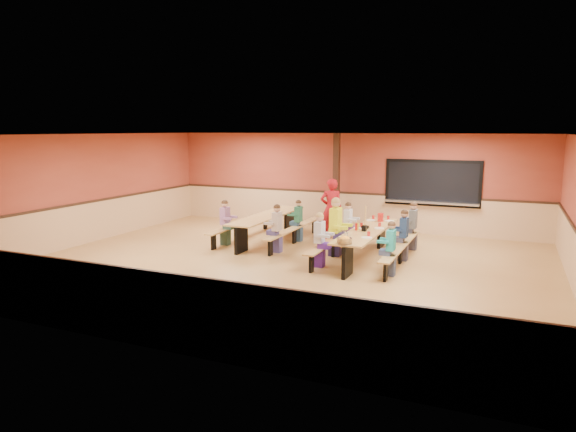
% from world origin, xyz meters
% --- Properties ---
extents(ground, '(12.00, 12.00, 0.00)m').
position_xyz_m(ground, '(0.00, 0.00, 0.00)').
color(ground, olive).
rests_on(ground, ground).
extents(room_envelope, '(12.04, 10.04, 3.02)m').
position_xyz_m(room_envelope, '(0.00, 0.00, 0.69)').
color(room_envelope, '#953C2B').
rests_on(room_envelope, ground).
extents(kitchen_pass_through, '(2.78, 0.28, 1.38)m').
position_xyz_m(kitchen_pass_through, '(2.60, 4.96, 1.49)').
color(kitchen_pass_through, black).
rests_on(kitchen_pass_through, ground).
extents(structural_post, '(0.18, 0.18, 3.00)m').
position_xyz_m(structural_post, '(-0.20, 4.40, 1.50)').
color(structural_post, black).
rests_on(structural_post, ground).
extents(cafeteria_table_main, '(1.91, 3.70, 0.74)m').
position_xyz_m(cafeteria_table_main, '(1.63, 1.20, 0.53)').
color(cafeteria_table_main, '#B68A48').
rests_on(cafeteria_table_main, ground).
extents(cafeteria_table_second, '(1.91, 3.70, 0.74)m').
position_xyz_m(cafeteria_table_second, '(-1.51, 2.21, 0.53)').
color(cafeteria_table_second, '#B68A48').
rests_on(cafeteria_table_second, ground).
extents(seated_child_white_left, '(0.39, 0.32, 1.24)m').
position_xyz_m(seated_child_white_left, '(0.80, 0.16, 0.62)').
color(seated_child_white_left, '#BCBBC2').
rests_on(seated_child_white_left, ground).
extents(seated_adult_yellow, '(0.48, 0.39, 1.44)m').
position_xyz_m(seated_adult_yellow, '(0.80, 1.32, 0.72)').
color(seated_adult_yellow, yellow).
rests_on(seated_adult_yellow, ground).
extents(seated_child_grey_left, '(0.36, 0.30, 1.19)m').
position_xyz_m(seated_child_grey_left, '(0.80, 2.38, 0.60)').
color(seated_child_grey_left, silver).
rests_on(seated_child_grey_left, ground).
extents(seated_child_teal_right, '(0.35, 0.29, 1.18)m').
position_xyz_m(seated_child_teal_right, '(2.45, 0.09, 0.59)').
color(seated_child_teal_right, teal).
rests_on(seated_child_teal_right, ground).
extents(seated_child_navy_right, '(0.38, 0.31, 1.22)m').
position_xyz_m(seated_child_navy_right, '(2.45, 1.52, 0.61)').
color(seated_child_navy_right, navy).
rests_on(seated_child_navy_right, ground).
extents(seated_child_char_right, '(0.39, 0.32, 1.24)m').
position_xyz_m(seated_child_char_right, '(2.45, 2.75, 0.62)').
color(seated_child_char_right, '#51565C').
rests_on(seated_child_char_right, ground).
extents(seated_child_purple_sec, '(0.37, 0.31, 1.22)m').
position_xyz_m(seated_child_purple_sec, '(-2.33, 1.28, 0.61)').
color(seated_child_purple_sec, '#8E5B8B').
rests_on(seated_child_purple_sec, ground).
extents(seated_child_green_sec, '(0.34, 0.28, 1.16)m').
position_xyz_m(seated_child_green_sec, '(-0.68, 2.51, 0.58)').
color(seated_child_green_sec, '#276548').
rests_on(seated_child_green_sec, ground).
extents(seated_child_tan_sec, '(0.38, 0.31, 1.23)m').
position_xyz_m(seated_child_tan_sec, '(-0.68, 1.06, 0.61)').
color(seated_child_tan_sec, '#AF9A8C').
rests_on(seated_child_tan_sec, ground).
extents(standing_woman, '(0.75, 0.65, 1.74)m').
position_xyz_m(standing_woman, '(0.04, 3.23, 0.87)').
color(standing_woman, '#A9131B').
rests_on(standing_woman, ground).
extents(punch_pitcher, '(0.16, 0.16, 0.22)m').
position_xyz_m(punch_pitcher, '(1.66, 2.46, 0.85)').
color(punch_pitcher, red).
rests_on(punch_pitcher, cafeteria_table_main).
extents(chip_bowl, '(0.32, 0.32, 0.15)m').
position_xyz_m(chip_bowl, '(1.58, -0.45, 0.81)').
color(chip_bowl, orange).
rests_on(chip_bowl, cafeteria_table_main).
extents(napkin_dispenser, '(0.10, 0.14, 0.13)m').
position_xyz_m(napkin_dispenser, '(1.60, 1.06, 0.80)').
color(napkin_dispenser, black).
rests_on(napkin_dispenser, cafeteria_table_main).
extents(condiment_mustard, '(0.06, 0.06, 0.17)m').
position_xyz_m(condiment_mustard, '(1.43, 1.10, 0.82)').
color(condiment_mustard, yellow).
rests_on(condiment_mustard, cafeteria_table_main).
extents(condiment_ketchup, '(0.06, 0.06, 0.17)m').
position_xyz_m(condiment_ketchup, '(1.41, 1.04, 0.82)').
color(condiment_ketchup, '#B2140F').
rests_on(condiment_ketchup, cafeteria_table_main).
extents(table_paddle, '(0.16, 0.16, 0.56)m').
position_xyz_m(table_paddle, '(1.54, 1.37, 0.88)').
color(table_paddle, black).
rests_on(table_paddle, cafeteria_table_main).
extents(place_settings, '(0.65, 3.30, 0.11)m').
position_xyz_m(place_settings, '(1.63, 1.20, 0.80)').
color(place_settings, beige).
rests_on(place_settings, cafeteria_table_main).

